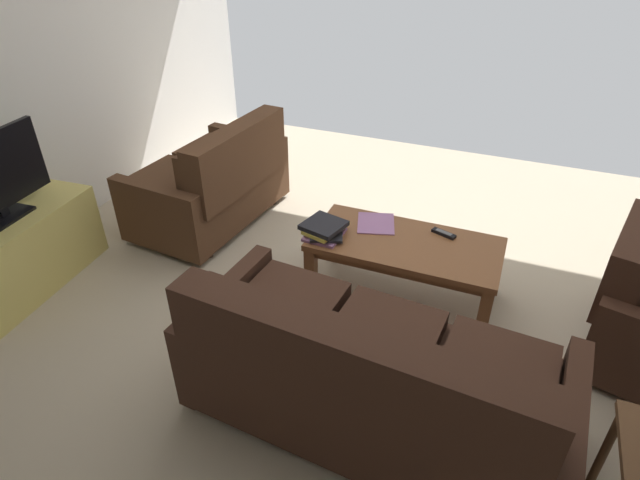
{
  "coord_description": "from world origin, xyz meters",
  "views": [
    {
      "loc": [
        -0.68,
        2.56,
        2.24
      ],
      "look_at": [
        0.21,
        0.38,
        0.71
      ],
      "focal_mm": 29.23,
      "sensor_mm": 36.0,
      "label": 1
    }
  ],
  "objects_px": {
    "coffee_table": "(405,250)",
    "tv_remote": "(444,233)",
    "sofa_main": "(368,377)",
    "book_stack": "(325,229)",
    "loose_magazine": "(376,223)",
    "tv_stand": "(19,253)",
    "loveseat_near": "(214,182)"
  },
  "relations": [
    {
      "from": "book_stack",
      "to": "tv_remote",
      "type": "relative_size",
      "value": 1.93
    },
    {
      "from": "book_stack",
      "to": "tv_remote",
      "type": "xyz_separation_m",
      "value": [
        -0.71,
        -0.29,
        -0.04
      ]
    },
    {
      "from": "tv_stand",
      "to": "loose_magazine",
      "type": "height_order",
      "value": "tv_stand"
    },
    {
      "from": "loveseat_near",
      "to": "loose_magazine",
      "type": "distance_m",
      "value": 1.44
    },
    {
      "from": "loose_magazine",
      "to": "book_stack",
      "type": "bearing_deg",
      "value": 27.53
    },
    {
      "from": "coffee_table",
      "to": "tv_remote",
      "type": "relative_size",
      "value": 7.19
    },
    {
      "from": "sofa_main",
      "to": "book_stack",
      "type": "distance_m",
      "value": 1.16
    },
    {
      "from": "tv_remote",
      "to": "loose_magazine",
      "type": "height_order",
      "value": "tv_remote"
    },
    {
      "from": "loose_magazine",
      "to": "loveseat_near",
      "type": "bearing_deg",
      "value": -26.72
    },
    {
      "from": "book_stack",
      "to": "tv_remote",
      "type": "bearing_deg",
      "value": -157.77
    },
    {
      "from": "tv_stand",
      "to": "tv_remote",
      "type": "distance_m",
      "value": 2.82
    },
    {
      "from": "book_stack",
      "to": "sofa_main",
      "type": "bearing_deg",
      "value": 121.84
    },
    {
      "from": "loveseat_near",
      "to": "tv_remote",
      "type": "height_order",
      "value": "loveseat_near"
    },
    {
      "from": "sofa_main",
      "to": "tv_stand",
      "type": "xyz_separation_m",
      "value": [
        2.52,
        -0.25,
        -0.09
      ]
    },
    {
      "from": "sofa_main",
      "to": "coffee_table",
      "type": "relative_size",
      "value": 1.57
    },
    {
      "from": "coffee_table",
      "to": "book_stack",
      "type": "xyz_separation_m",
      "value": [
        0.5,
        0.12,
        0.11
      ]
    },
    {
      "from": "tv_stand",
      "to": "tv_remote",
      "type": "bearing_deg",
      "value": -158.77
    },
    {
      "from": "sofa_main",
      "to": "tv_stand",
      "type": "distance_m",
      "value": 2.54
    },
    {
      "from": "sofa_main",
      "to": "coffee_table",
      "type": "height_order",
      "value": "sofa_main"
    },
    {
      "from": "coffee_table",
      "to": "tv_stand",
      "type": "distance_m",
      "value": 2.57
    },
    {
      "from": "loveseat_near",
      "to": "coffee_table",
      "type": "distance_m",
      "value": 1.7
    },
    {
      "from": "coffee_table",
      "to": "loose_magazine",
      "type": "bearing_deg",
      "value": -30.17
    },
    {
      "from": "loveseat_near",
      "to": "coffee_table",
      "type": "xyz_separation_m",
      "value": [
        -1.66,
        0.39,
        0.0
      ]
    },
    {
      "from": "loveseat_near",
      "to": "loose_magazine",
      "type": "xyz_separation_m",
      "value": [
        -1.42,
        0.25,
        0.08
      ]
    },
    {
      "from": "loveseat_near",
      "to": "coffee_table",
      "type": "relative_size",
      "value": 1.13
    },
    {
      "from": "coffee_table",
      "to": "tv_remote",
      "type": "xyz_separation_m",
      "value": [
        -0.21,
        -0.17,
        0.08
      ]
    },
    {
      "from": "sofa_main",
      "to": "tv_stand",
      "type": "bearing_deg",
      "value": -5.58
    },
    {
      "from": "sofa_main",
      "to": "loose_magazine",
      "type": "relative_size",
      "value": 6.9
    },
    {
      "from": "loveseat_near",
      "to": "coffee_table",
      "type": "height_order",
      "value": "loveseat_near"
    },
    {
      "from": "coffee_table",
      "to": "tv_stand",
      "type": "bearing_deg",
      "value": 19.3
    },
    {
      "from": "book_stack",
      "to": "loose_magazine",
      "type": "relative_size",
      "value": 1.18
    },
    {
      "from": "sofa_main",
      "to": "coffee_table",
      "type": "distance_m",
      "value": 1.1
    }
  ]
}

